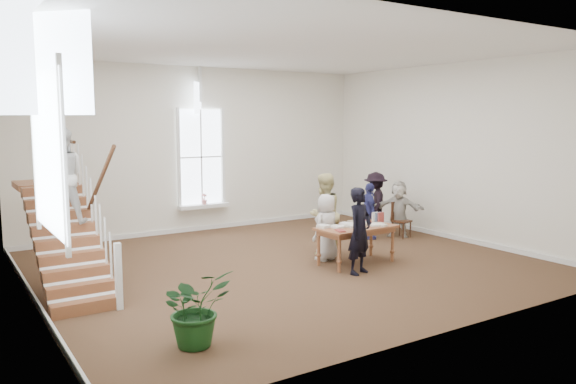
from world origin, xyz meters
TOP-DOWN VIEW (x-y plane):
  - ground at (0.00, 0.00)m, footprint 10.00×10.00m
  - room_shell at (-0.00, 4.39)m, footprint 10.49×10.00m
  - staircase at (-4.34, 0.75)m, footprint 1.10×4.10m
  - library_table at (1.27, -0.72)m, footprint 1.77×0.95m
  - police_officer at (0.82, -1.38)m, footprint 0.73×0.59m
  - elderly_woman at (0.92, -0.13)m, footprint 0.82×0.65m
  - person_yellow at (1.22, 0.37)m, footprint 1.07×0.93m
  - woman_cluster_a at (3.17, 1.06)m, footprint 0.67×0.93m
  - woman_cluster_b at (3.77, 1.51)m, footprint 1.17×1.23m
  - woman_cluster_c at (4.00, 0.86)m, footprint 1.16×1.37m
  - floor_plant at (-3.40, -3.00)m, footprint 1.05×0.94m
  - side_chair at (3.98, 0.80)m, footprint 0.48×0.48m

SIDE VIEW (x-z plane):
  - ground at x=0.00m, z-range 0.00..0.00m
  - room_shell at x=0.00m, z-range -4.60..5.40m
  - side_chair at x=3.98m, z-range 0.05..0.99m
  - floor_plant at x=-3.40m, z-range 0.00..1.06m
  - woman_cluster_a at x=3.17m, z-range 0.00..1.46m
  - library_table at x=1.27m, z-range 0.29..1.16m
  - elderly_woman at x=0.92m, z-range 0.00..1.46m
  - woman_cluster_c at x=4.00m, z-range 0.00..1.48m
  - woman_cluster_b at x=3.77m, z-range 0.00..1.67m
  - police_officer at x=0.82m, z-range 0.00..1.74m
  - person_yellow at x=1.22m, z-range 0.00..1.86m
  - staircase at x=-4.34m, z-range 0.16..3.08m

